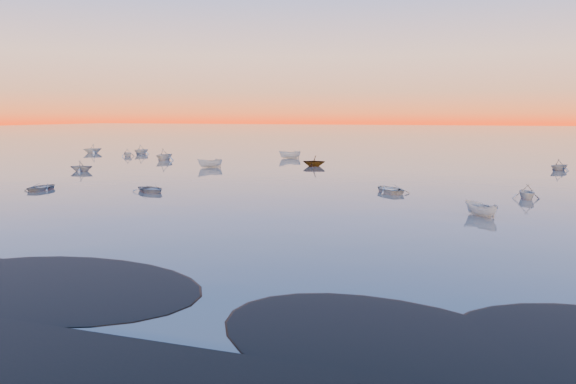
% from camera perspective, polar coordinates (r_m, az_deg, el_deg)
% --- Properties ---
extents(ground, '(600.00, 600.00, 0.00)m').
position_cam_1_polar(ground, '(120.91, 10.78, 3.98)').
color(ground, '#6E645B').
rests_on(ground, ground).
extents(mud_lobes, '(140.00, 6.00, 0.07)m').
position_cam_1_polar(mud_lobes, '(26.36, -23.05, -10.48)').
color(mud_lobes, black).
rests_on(mud_lobes, ground).
extents(moored_fleet, '(124.00, 58.00, 1.20)m').
position_cam_1_polar(moored_fleet, '(74.85, 5.63, 1.72)').
color(moored_fleet, white).
rests_on(moored_fleet, ground).
extents(boat_near_left, '(3.57, 4.36, 1.02)m').
position_cam_1_polar(boat_near_left, '(59.97, -13.73, -0.01)').
color(boat_near_left, gray).
rests_on(boat_near_left, ground).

